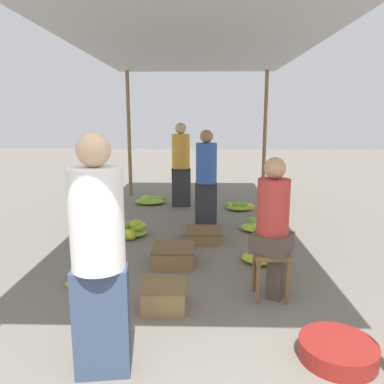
{
  "coord_description": "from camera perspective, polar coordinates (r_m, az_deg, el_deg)",
  "views": [
    {
      "loc": [
        0.09,
        -1.29,
        1.72
      ],
      "look_at": [
        0.0,
        2.58,
        0.95
      ],
      "focal_mm": 35.0,
      "sensor_mm": 36.0,
      "label": 1
    }
  ],
  "objects": [
    {
      "name": "vendor_seated",
      "position": [
        3.62,
        12.41,
        -5.04
      ],
      "size": [
        0.46,
        0.46,
        1.37
      ],
      "color": "#4C4238",
      "rests_on": "ground"
    },
    {
      "name": "canopy_tarp",
      "position": [
        5.04,
        0.3,
        22.81
      ],
      "size": [
        3.38,
        7.08,
        0.04
      ],
      "primitive_type": "cube",
      "color": "#B2B2B7",
      "rests_on": "canopy_post_front_left"
    },
    {
      "name": "banana_pile_left_0",
      "position": [
        5.61,
        -9.24,
        -5.82
      ],
      "size": [
        0.48,
        0.6,
        0.27
      ],
      "color": "#B8CE2B",
      "rests_on": "ground"
    },
    {
      "name": "banana_pile_right_0",
      "position": [
        5.92,
        9.95,
        -5.21
      ],
      "size": [
        0.53,
        0.5,
        0.17
      ],
      "color": "#76B337",
      "rests_on": "ground"
    },
    {
      "name": "banana_pile_left_1",
      "position": [
        4.25,
        -14.36,
        -11.73
      ],
      "size": [
        0.57,
        0.6,
        0.35
      ],
      "color": "yellow",
      "rests_on": "ground"
    },
    {
      "name": "stool",
      "position": [
        3.72,
        11.93,
        -10.25
      ],
      "size": [
        0.34,
        0.34,
        0.47
      ],
      "color": "brown",
      "rests_on": "ground"
    },
    {
      "name": "crate_mid",
      "position": [
        4.53,
        -2.85,
        -9.61
      ],
      "size": [
        0.49,
        0.49,
        0.22
      ],
      "color": "olive",
      "rests_on": "ground"
    },
    {
      "name": "banana_pile_left_2",
      "position": [
        7.7,
        -6.47,
        -1.28
      ],
      "size": [
        0.62,
        0.53,
        0.16
      ],
      "color": "#A2C52F",
      "rests_on": "ground"
    },
    {
      "name": "canopy_post_back_left",
      "position": [
        8.43,
        -9.57,
        8.58
      ],
      "size": [
        0.08,
        0.08,
        2.71
      ],
      "primitive_type": "cylinder",
      "color": "olive",
      "rests_on": "ground"
    },
    {
      "name": "shopper_walking_far",
      "position": [
        7.3,
        -1.7,
        4.35
      ],
      "size": [
        0.38,
        0.38,
        1.63
      ],
      "color": "#2D2D33",
      "rests_on": "ground"
    },
    {
      "name": "vendor_foreground",
      "position": [
        2.52,
        -14.04,
        -9.28
      ],
      "size": [
        0.39,
        0.39,
        1.63
      ],
      "color": "#384766",
      "rests_on": "ground"
    },
    {
      "name": "canopy_post_back_right",
      "position": [
        8.4,
        11.04,
        8.52
      ],
      "size": [
        0.08,
        0.08,
        2.71
      ],
      "primitive_type": "cylinder",
      "color": "olive",
      "rests_on": "ground"
    },
    {
      "name": "banana_pile_right_2",
      "position": [
        7.17,
        7.11,
        -2.21
      ],
      "size": [
        0.58,
        0.47,
        0.18
      ],
      "color": "yellow",
      "rests_on": "ground"
    },
    {
      "name": "crate_far",
      "position": [
        5.37,
        1.72,
        -6.53
      ],
      "size": [
        0.51,
        0.51,
        0.16
      ],
      "color": "olive",
      "rests_on": "ground"
    },
    {
      "name": "crate_near",
      "position": [
        3.56,
        -4.22,
        -15.47
      ],
      "size": [
        0.4,
        0.4,
        0.24
      ],
      "color": "#9E7A4C",
      "rests_on": "ground"
    },
    {
      "name": "banana_pile_right_1",
      "position": [
        4.68,
        10.73,
        -9.38
      ],
      "size": [
        0.48,
        0.53,
        0.25
      ],
      "color": "yellow",
      "rests_on": "ground"
    },
    {
      "name": "shopper_walking_mid",
      "position": [
        5.88,
        2.19,
        2.22
      ],
      "size": [
        0.35,
        0.34,
        1.54
      ],
      "color": "#2D2D33",
      "rests_on": "ground"
    },
    {
      "name": "basin_black",
      "position": [
        3.12,
        21.3,
        -21.57
      ],
      "size": [
        0.56,
        0.56,
        0.14
      ],
      "color": "maroon",
      "rests_on": "ground"
    }
  ]
}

